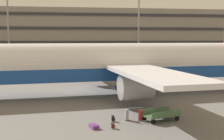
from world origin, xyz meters
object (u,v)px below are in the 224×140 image
object	(u,v)px
airliner	(115,64)
baggage_cart	(161,115)
suitcase_large	(94,126)
suitcase_upright	(127,115)
suitcase_teal	(141,115)
backpack_laid_flat	(113,118)
backpack_navy	(113,126)

from	to	relation	value
airliner	baggage_cart	size ratio (longest dim) A/B	11.89
suitcase_large	baggage_cart	size ratio (longest dim) A/B	0.26
suitcase_large	suitcase_upright	bearing A→B (deg)	33.43
suitcase_upright	suitcase_teal	world-z (taller)	suitcase_upright
suitcase_upright	backpack_laid_flat	size ratio (longest dim) A/B	1.84
backpack_laid_flat	baggage_cart	xyz separation A→B (m)	(3.45, -0.24, 0.19)
airliner	baggage_cart	bearing A→B (deg)	-81.49
baggage_cart	suitcase_upright	bearing A→B (deg)	169.84
backpack_laid_flat	baggage_cart	distance (m)	3.47
suitcase_large	suitcase_teal	size ratio (longest dim) A/B	0.93
suitcase_upright	backpack_laid_flat	xyz separation A→B (m)	(-1.01, -0.20, -0.19)
airliner	suitcase_large	distance (m)	12.99
suitcase_large	backpack_laid_flat	world-z (taller)	backpack_laid_flat
backpack_navy	backpack_laid_flat	bearing A→B (deg)	81.14
suitcase_teal	backpack_navy	xyz separation A→B (m)	(-2.27, -1.74, -0.20)
airliner	backpack_laid_flat	distance (m)	11.25
suitcase_upright	suitcase_teal	distance (m)	1.01
suitcase_upright	backpack_laid_flat	world-z (taller)	suitcase_upright
backpack_laid_flat	suitcase_large	bearing A→B (deg)	-135.89
suitcase_large	backpack_laid_flat	distance (m)	2.12
airliner	suitcase_teal	world-z (taller)	airliner
suitcase_large	baggage_cart	bearing A→B (deg)	13.96
suitcase_teal	suitcase_upright	bearing A→B (deg)	170.39
suitcase_upright	baggage_cart	bearing A→B (deg)	-10.16
baggage_cart	backpack_navy	bearing A→B (deg)	-158.43
backpack_laid_flat	baggage_cart	bearing A→B (deg)	-3.97
suitcase_large	backpack_navy	world-z (taller)	backpack_navy
suitcase_large	backpack_laid_flat	size ratio (longest dim) A/B	1.64
airliner	backpack_laid_flat	xyz separation A→B (m)	(-1.82, -10.67, -3.06)
suitcase_teal	backpack_navy	distance (m)	2.87
airliner	backpack_navy	size ratio (longest dim) A/B	82.14
airliner	suitcase_large	world-z (taller)	airliner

